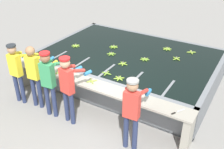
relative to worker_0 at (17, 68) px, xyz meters
name	(u,v)px	position (x,y,z in m)	size (l,w,h in m)	color
ground_plane	(87,116)	(1.88, 0.36, -1.00)	(80.00, 80.00, 0.00)	gray
wash_tank	(129,66)	(1.88, 2.57, -0.58)	(5.09, 3.57, 0.85)	gray
work_ledge	(91,91)	(1.88, 0.58, -0.38)	(5.09, 0.45, 0.85)	#A8A393
worker_0	(17,68)	(0.00, 0.00, 0.00)	(0.42, 0.72, 1.65)	navy
worker_1	(34,71)	(0.55, 0.08, 0.02)	(0.44, 0.73, 1.70)	navy
worker_2	(49,78)	(1.12, -0.02, 0.05)	(0.46, 0.74, 1.71)	navy
worker_3	(68,84)	(1.68, 0.01, 0.05)	(0.48, 0.75, 1.71)	navy
worker_4	(132,108)	(3.31, -0.02, 0.02)	(0.44, 0.73, 1.67)	navy
banana_bunch_floating_0	(145,59)	(2.46, 2.41, -0.13)	(0.28, 0.27, 0.08)	#75A333
banana_bunch_floating_1	(123,64)	(2.07, 1.85, -0.13)	(0.27, 0.28, 0.08)	#8CB738
banana_bunch_floating_2	(76,46)	(0.18, 2.17, -0.13)	(0.28, 0.28, 0.08)	#8CB738
banana_bunch_floating_3	(107,73)	(1.98, 1.15, -0.13)	(0.28, 0.28, 0.08)	#75A333
banana_bunch_floating_4	(114,47)	(1.26, 2.71, -0.13)	(0.28, 0.28, 0.08)	#7FAD33
banana_bunch_floating_5	(167,49)	(2.75, 3.43, -0.13)	(0.27, 0.28, 0.08)	#8CB738
banana_bunch_floating_6	(191,52)	(3.46, 3.57, -0.13)	(0.26, 0.26, 0.08)	#9EC642
banana_bunch_floating_7	(119,78)	(2.38, 1.10, -0.13)	(0.27, 0.28, 0.08)	#8CB738
banana_bunch_floating_8	(176,59)	(3.22, 2.91, -0.13)	(0.27, 0.27, 0.08)	#8CB738
banana_bunch_floating_9	(111,54)	(1.47, 2.23, -0.13)	(0.26, 0.28, 0.08)	#75A333
banana_bunch_ledge_0	(92,81)	(1.88, 0.63, -0.13)	(0.24, 0.24, 0.08)	#9EC642
banana_bunch_ledge_1	(60,72)	(0.91, 0.59, -0.13)	(0.28, 0.28, 0.08)	#9EC642
knife_0	(176,112)	(4.04, 0.51, -0.14)	(0.20, 0.32, 0.02)	silver
knife_1	(45,67)	(0.38, 0.60, -0.14)	(0.35, 0.04, 0.02)	silver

